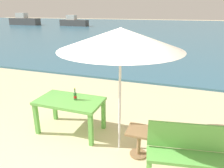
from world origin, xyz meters
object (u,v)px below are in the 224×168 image
Objects in this scene: boat_cargo_ship at (24,21)px; boat_barge at (74,22)px; picnic_table_green at (70,104)px; patio_umbrella at (121,39)px; swimmer_person at (119,58)px; side_table_wood at (139,139)px; beer_bottle_amber at (75,96)px; bench_green_left at (187,150)px.

boat_cargo_ship reaches higher than boat_barge.
boat_barge is at bearing 118.88° from picnic_table_green.
patio_umbrella is 37.52m from boat_cargo_ship.
boat_barge is (9.34, 0.59, -0.11)m from boat_cargo_ship.
patio_umbrella is 5.61× the size of swimmer_person.
swimmer_person is (-2.48, 6.71, -0.11)m from side_table_wood.
side_table_wood is at bearing -69.71° from swimmer_person.
side_table_wood is (1.59, -0.32, -0.30)m from picnic_table_green.
swimmer_person is 31.42m from boat_cargo_ship.
picnic_table_green is 0.30× the size of boat_barge.
boat_barge is (-15.23, 27.61, 0.04)m from picnic_table_green.
side_table_wood is 7.16m from swimmer_person.
side_table_wood is at bearing -13.29° from patio_umbrella.
beer_bottle_amber is (0.12, 0.04, 0.20)m from picnic_table_green.
patio_umbrella is at bearing -10.81° from picnic_table_green.
patio_umbrella is at bearing -72.58° from swimmer_person.
boat_cargo_ship is (-24.69, 26.99, -0.05)m from beer_bottle_amber.
bench_green_left is at bearing -15.26° from picnic_table_green.
picnic_table_green reaches higher than swimmer_person.
beer_bottle_amber reaches higher than bench_green_left.
patio_umbrella reaches higher than side_table_wood.
picnic_table_green is at bearing 164.74° from bench_green_left.
boat_cargo_ship is at bearing 138.93° from swimmer_person.
boat_barge is (-16.83, 27.94, 0.34)m from side_table_wood.
boat_barge reaches higher than picnic_table_green.
boat_barge is at bearing 119.11° from beer_bottle_amber.
beer_bottle_amber reaches higher than swimmer_person.
beer_bottle_amber is 0.12× the size of patio_umbrella.
patio_umbrella reaches higher than beer_bottle_amber.
patio_umbrella is at bearing 160.55° from bench_green_left.
boat_cargo_ship is (-25.76, 27.25, -1.32)m from patio_umbrella.
boat_cargo_ship is (-24.57, 27.03, 0.15)m from picnic_table_green.
side_table_wood is at bearing -58.94° from boat_barge.
beer_bottle_amber is 1.60m from side_table_wood.
patio_umbrella reaches higher than boat_barge.
beer_bottle_amber is 2.40m from bench_green_left.
picnic_table_green is 1.13× the size of bench_green_left.
patio_umbrella is 1.81m from side_table_wood.
bench_green_left is (2.40, -0.65, -0.11)m from picnic_table_green.
boat_cargo_ship is (-23.68, 20.64, 0.56)m from swimmer_person.
picnic_table_green is at bearing -61.12° from boat_barge.
beer_bottle_amber reaches higher than picnic_table_green.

